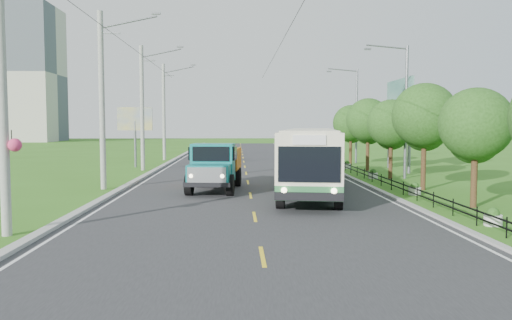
{
  "coord_description": "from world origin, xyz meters",
  "views": [
    {
      "loc": [
        -0.7,
        -19.56,
        3.65
      ],
      "look_at": [
        0.26,
        5.39,
        1.9
      ],
      "focal_mm": 35.0,
      "sensor_mm": 36.0,
      "label": 1
    }
  ],
  "objects": [
    {
      "name": "curb_right",
      "position": [
        7.15,
        20.0,
        0.05
      ],
      "size": [
        0.3,
        120.0,
        0.1
      ],
      "primitive_type": "cube",
      "color": "#9E9E99",
      "rests_on": "ground"
    },
    {
      "name": "pole_far",
      "position": [
        -8.26,
        33.0,
        5.09
      ],
      "size": [
        3.51,
        0.32,
        10.0
      ],
      "color": "gray",
      "rests_on": "ground"
    },
    {
      "name": "tree_fifth",
      "position": [
        9.86,
        20.14,
        3.85
      ],
      "size": [
        3.48,
        3.52,
        5.8
      ],
      "color": "#382314",
      "rests_on": "ground"
    },
    {
      "name": "bus",
      "position": [
        3.52,
        8.77,
        2.0
      ],
      "size": [
        5.4,
        17.47,
        3.33
      ],
      "rotation": [
        0.0,
        0.0,
        -0.15
      ],
      "color": "#2C6E3B",
      "rests_on": "ground"
    },
    {
      "name": "planter_front",
      "position": [
        8.6,
        -2.0,
        0.29
      ],
      "size": [
        0.64,
        0.64,
        0.67
      ],
      "color": "silver",
      "rests_on": "ground"
    },
    {
      "name": "billboard_right",
      "position": [
        12.3,
        20.0,
        5.34
      ],
      "size": [
        0.24,
        6.0,
        7.3
      ],
      "color": "slate",
      "rests_on": "ground"
    },
    {
      "name": "pole_nearest",
      "position": [
        -8.24,
        -3.0,
        4.94
      ],
      "size": [
        3.51,
        0.44,
        10.0
      ],
      "color": "gray",
      "rests_on": "ground"
    },
    {
      "name": "streetlight_mid",
      "position": [
        10.64,
        14.0,
        4.9
      ],
      "size": [
        3.02,
        0.2,
        9.07
      ],
      "color": "slate",
      "rests_on": "ground"
    },
    {
      "name": "tree_back",
      "position": [
        9.86,
        26.14,
        3.65
      ],
      "size": [
        3.3,
        3.36,
        5.5
      ],
      "color": "#382314",
      "rests_on": "ground"
    },
    {
      "name": "tree_third",
      "position": [
        9.86,
        8.14,
        3.99
      ],
      "size": [
        3.6,
        3.62,
        6.0
      ],
      "color": "#382314",
      "rests_on": "ground"
    },
    {
      "name": "planter_mid",
      "position": [
        8.6,
        14.0,
        0.29
      ],
      "size": [
        0.64,
        0.64,
        0.67
      ],
      "color": "silver",
      "rests_on": "ground"
    },
    {
      "name": "planter_far",
      "position": [
        8.6,
        22.0,
        0.29
      ],
      "size": [
        0.64,
        0.64,
        0.67
      ],
      "color": "silver",
      "rests_on": "ground"
    },
    {
      "name": "dump_truck",
      "position": [
        -1.9,
        8.29,
        1.5
      ],
      "size": [
        2.99,
        6.51,
        2.65
      ],
      "rotation": [
        0.0,
        0.0,
        -0.1
      ],
      "color": "#137373",
      "rests_on": "ground"
    },
    {
      "name": "billboard_left",
      "position": [
        -9.5,
        24.0,
        3.87
      ],
      "size": [
        3.0,
        0.2,
        5.2
      ],
      "color": "slate",
      "rests_on": "ground"
    },
    {
      "name": "railing_right",
      "position": [
        8.0,
        14.0,
        0.3
      ],
      "size": [
        0.04,
        40.0,
        0.6
      ],
      "primitive_type": "cube",
      "color": "black",
      "rests_on": "ground"
    },
    {
      "name": "pole_near",
      "position": [
        -8.26,
        9.0,
        5.09
      ],
      "size": [
        3.51,
        0.32,
        10.0
      ],
      "color": "gray",
      "rests_on": "ground"
    },
    {
      "name": "tree_second",
      "position": [
        9.86,
        2.14,
        3.52
      ],
      "size": [
        3.18,
        3.26,
        5.3
      ],
      "color": "#382314",
      "rests_on": "ground"
    },
    {
      "name": "planter_near",
      "position": [
        8.6,
        6.0,
        0.29
      ],
      "size": [
        0.64,
        0.64,
        0.67
      ],
      "color": "silver",
      "rests_on": "ground"
    },
    {
      "name": "road",
      "position": [
        0.0,
        20.0,
        0.01
      ],
      "size": [
        14.0,
        120.0,
        0.02
      ],
      "primitive_type": "cube",
      "color": "#28282B",
      "rests_on": "ground"
    },
    {
      "name": "streetlight_far",
      "position": [
        10.64,
        28.0,
        4.9
      ],
      "size": [
        3.02,
        0.2,
        9.07
      ],
      "color": "slate",
      "rests_on": "ground"
    },
    {
      "name": "curb_left",
      "position": [
        -7.2,
        20.0,
        0.07
      ],
      "size": [
        0.4,
        120.0,
        0.15
      ],
      "primitive_type": "cube",
      "color": "#9E9E99",
      "rests_on": "ground"
    },
    {
      "name": "pole_mid",
      "position": [
        -8.26,
        21.0,
        5.09
      ],
      "size": [
        3.51,
        0.32,
        10.0
      ],
      "color": "gray",
      "rests_on": "ground"
    },
    {
      "name": "edge_line_left",
      "position": [
        -6.65,
        20.0,
        0.02
      ],
      "size": [
        0.12,
        120.0,
        0.0
      ],
      "primitive_type": "cube",
      "color": "silver",
      "rests_on": "road"
    },
    {
      "name": "edge_line_right",
      "position": [
        6.65,
        20.0,
        0.02
      ],
      "size": [
        0.12,
        120.0,
        0.0
      ],
      "primitive_type": "cube",
      "color": "silver",
      "rests_on": "road"
    },
    {
      "name": "ground",
      "position": [
        0.0,
        0.0,
        0.0
      ],
      "size": [
        240.0,
        240.0,
        0.0
      ],
      "primitive_type": "plane",
      "color": "#336919",
      "rests_on": "ground"
    },
    {
      "name": "centre_dash",
      "position": [
        0.0,
        0.0,
        0.02
      ],
      "size": [
        0.12,
        2.2,
        0.0
      ],
      "primitive_type": "cube",
      "color": "yellow",
      "rests_on": "road"
    },
    {
      "name": "tree_fourth",
      "position": [
        9.86,
        14.14,
        3.59
      ],
      "size": [
        3.24,
        3.31,
        5.4
      ],
      "color": "#382314",
      "rests_on": "ground"
    }
  ]
}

